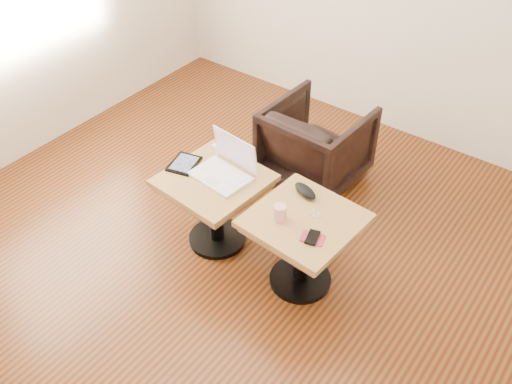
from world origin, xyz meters
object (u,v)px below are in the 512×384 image
Objects in this scene: side_table_left at (215,194)px; laptop at (225,168)px; striped_cup at (280,212)px; armchair at (316,144)px; side_table_right at (304,235)px.

laptop is (0.04, 0.07, 0.19)m from side_table_left.
side_table_left is at bearing 173.58° from striped_cup.
striped_cup is 0.13× the size of armchair.
armchair reaches higher than side_table_left.
laptop reaches higher than side_table_right.
laptop reaches higher than striped_cup.
armchair is (-0.50, 0.95, -0.09)m from side_table_right.
side_table_left is at bearing -173.26° from side_table_right.
laptop is at bearing 165.44° from striped_cup.
armchair is at bearing 85.51° from side_table_left.
side_table_left is 1.00m from armchair.
laptop is 0.56× the size of armchair.
side_table_left is 0.20m from laptop.
laptop reaches higher than side_table_left.
side_table_left is 0.93× the size of armchair.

